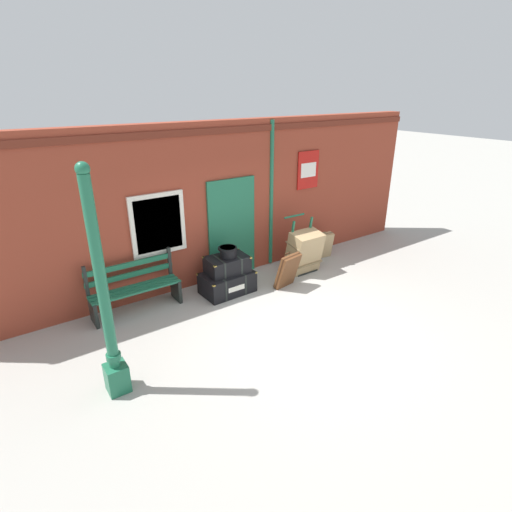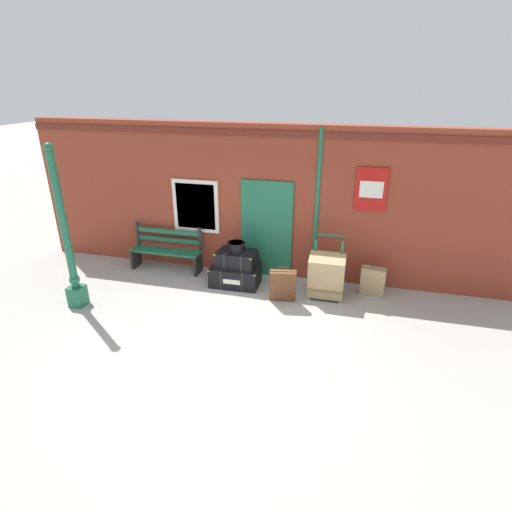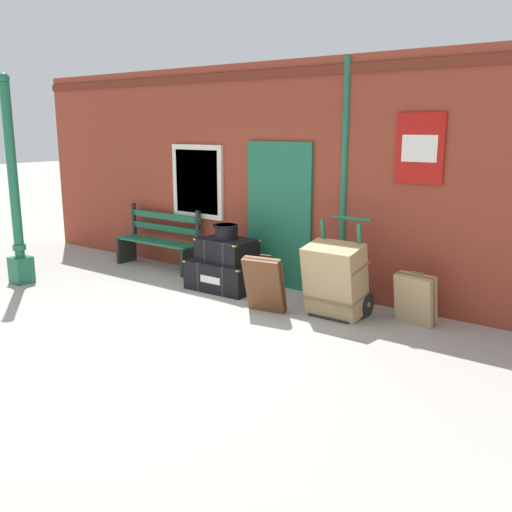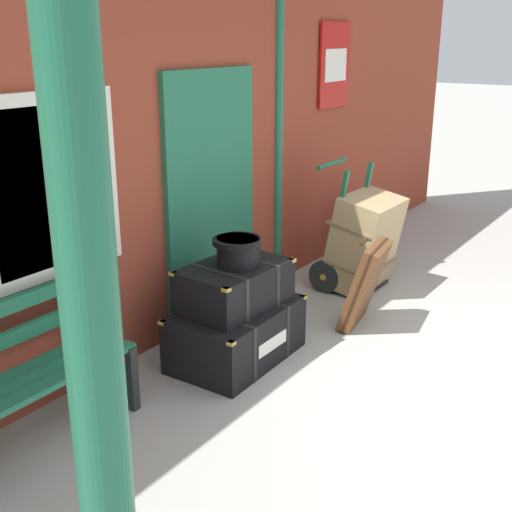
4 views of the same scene
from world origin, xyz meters
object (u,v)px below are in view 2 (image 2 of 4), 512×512
object	(u,v)px
lamp_post	(68,249)
platform_bench	(167,251)
steamer_trunk_base	(235,275)
suitcase_caramel	(373,281)
large_brown_trunk	(326,276)
round_hatbox	(237,247)
steamer_trunk_middle	(237,259)
suitcase_tan	(283,286)
porters_trolley	(327,282)

from	to	relation	value
lamp_post	platform_bench	world-z (taller)	lamp_post
steamer_trunk_base	suitcase_caramel	world-z (taller)	suitcase_caramel
large_brown_trunk	round_hatbox	bearing A→B (deg)	176.00
lamp_post	large_brown_trunk	world-z (taller)	lamp_post
platform_bench	round_hatbox	size ratio (longest dim) A/B	4.35
steamer_trunk_base	suitcase_caramel	size ratio (longest dim) A/B	1.61
platform_bench	suitcase_caramel	world-z (taller)	platform_bench
lamp_post	steamer_trunk_base	world-z (taller)	lamp_post
steamer_trunk_middle	suitcase_tan	size ratio (longest dim) A/B	1.12
round_hatbox	suitcase_tan	distance (m)	1.28
round_hatbox	suitcase_tan	size ratio (longest dim) A/B	0.49
platform_bench	porters_trolley	distance (m)	3.62
lamp_post	porters_trolley	bearing A→B (deg)	19.62
steamer_trunk_middle	large_brown_trunk	size ratio (longest dim) A/B	0.89
steamer_trunk_middle	suitcase_tan	world-z (taller)	suitcase_tan
large_brown_trunk	suitcase_tan	world-z (taller)	large_brown_trunk
steamer_trunk_middle	porters_trolley	xyz separation A→B (m)	(1.86, 0.02, -0.31)
platform_bench	porters_trolley	bearing A→B (deg)	-4.94
steamer_trunk_middle	round_hatbox	bearing A→B (deg)	-62.19
steamer_trunk_base	porters_trolley	size ratio (longest dim) A/B	0.85
steamer_trunk_middle	platform_bench	bearing A→B (deg)	169.37
round_hatbox	suitcase_caramel	distance (m)	2.80
lamp_post	round_hatbox	world-z (taller)	lamp_post
large_brown_trunk	suitcase_tan	bearing A→B (deg)	-153.28
large_brown_trunk	suitcase_caramel	xyz separation A→B (m)	(0.89, 0.35, -0.16)
suitcase_caramel	suitcase_tan	bearing A→B (deg)	-155.96
platform_bench	suitcase_tan	bearing A→B (deg)	-17.30
suitcase_tan	platform_bench	bearing A→B (deg)	162.70
steamer_trunk_middle	porters_trolley	bearing A→B (deg)	0.50
platform_bench	porters_trolley	xyz separation A→B (m)	(3.60, -0.31, -0.17)
platform_bench	lamp_post	bearing A→B (deg)	-116.06
porters_trolley	suitcase_tan	size ratio (longest dim) A/B	1.61
steamer_trunk_middle	suitcase_tan	distance (m)	1.23
round_hatbox	suitcase_caramel	size ratio (longest dim) A/B	0.58
steamer_trunk_base	steamer_trunk_middle	xyz separation A→B (m)	(0.03, 0.03, 0.37)
round_hatbox	porters_trolley	world-z (taller)	porters_trolley
platform_bench	steamer_trunk_middle	distance (m)	1.78
steamer_trunk_base	porters_trolley	xyz separation A→B (m)	(1.89, 0.05, 0.06)
lamp_post	steamer_trunk_middle	distance (m)	3.19
large_brown_trunk	steamer_trunk_middle	bearing A→B (deg)	175.20
porters_trolley	steamer_trunk_base	bearing A→B (deg)	-178.52
platform_bench	porters_trolley	size ratio (longest dim) A/B	1.33
round_hatbox	large_brown_trunk	bearing A→B (deg)	-4.00
steamer_trunk_base	porters_trolley	bearing A→B (deg)	1.48
platform_bench	suitcase_tan	xyz separation A→B (m)	(2.82, -0.88, -0.08)
porters_trolley	suitcase_tan	xyz separation A→B (m)	(-0.78, -0.57, 0.09)
suitcase_tan	round_hatbox	bearing A→B (deg)	153.73
steamer_trunk_middle	round_hatbox	size ratio (longest dim) A/B	2.29
suitcase_caramel	platform_bench	bearing A→B (deg)	178.34
steamer_trunk_middle	steamer_trunk_base	bearing A→B (deg)	-131.36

